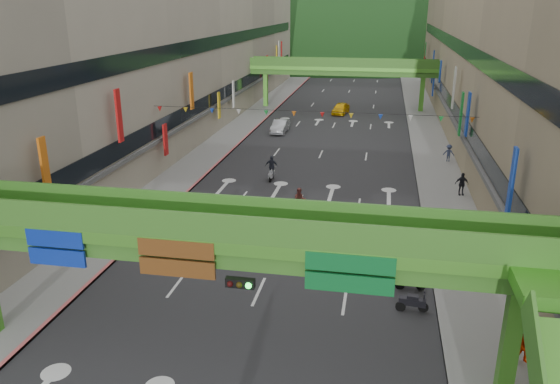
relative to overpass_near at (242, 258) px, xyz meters
name	(u,v)px	position (x,y,z in m)	size (l,w,h in m)	color
road_slab	(331,132)	(-0.93, 44.62, -5.20)	(18.00, 140.00, 0.02)	#28282B
sidewalk_left	(240,128)	(-11.93, 44.62, -5.13)	(4.00, 140.00, 0.15)	gray
sidewalk_right	(427,136)	(10.07, 44.62, -5.13)	(4.00, 140.00, 0.15)	gray
curb_left	(255,129)	(-10.03, 44.62, -5.12)	(0.20, 140.00, 0.18)	#CC5959
curb_right	(410,135)	(8.17, 44.62, -5.12)	(0.20, 140.00, 0.18)	gray
building_row_left	(172,47)	(-19.86, 44.62, 4.25)	(12.80, 95.00, 19.00)	#9E937F
building_row_right	(513,52)	(18.00, 44.62, 4.25)	(12.80, 95.00, 19.00)	gray
overpass_near	(242,258)	(0.00, 0.00, 0.00)	(28.00, 12.27, 7.10)	#4C9E2D
overpass_far	(343,71)	(-0.93, 59.62, 0.20)	(28.00, 2.20, 7.10)	#4C9E2D
hill_left	(318,52)	(-15.93, 154.62, -5.21)	(168.00, 140.00, 112.00)	#1C4419
hill_right	(445,49)	(24.07, 174.62, -5.21)	(208.00, 176.00, 128.00)	#1C4419
bunting_string	(308,114)	(-0.93, 24.62, 0.75)	(26.00, 0.36, 0.47)	black
scooter_rider_mid	(300,202)	(-0.46, 17.54, -4.10)	(0.97, 1.59, 2.13)	black
scooter_rider_left	(271,168)	(-4.09, 25.41, -4.11)	(1.07, 1.60, 2.17)	#9A9BA2
scooter_rider_far	(204,226)	(-5.70, 12.09, -4.12)	(0.88, 1.60, 2.14)	maroon
parked_scooter_row	(409,262)	(6.87, 10.53, -4.68)	(1.60, 9.39, 1.08)	black
car_silver	(280,126)	(-6.74, 43.43, -4.46)	(1.57, 4.50, 1.48)	#A5A7AD
car_yellow	(341,108)	(-0.73, 56.11, -4.44)	(1.80, 4.48, 1.53)	#F3B80A
pedestrian_red	(526,349)	(11.27, 2.62, -4.35)	(0.83, 0.65, 1.71)	red
pedestrian_dark	(461,186)	(11.27, 24.11, -4.31)	(1.05, 0.44, 1.79)	black
pedestrian_blue	(449,154)	(11.27, 33.84, -4.39)	(0.76, 0.49, 1.63)	#333C5B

